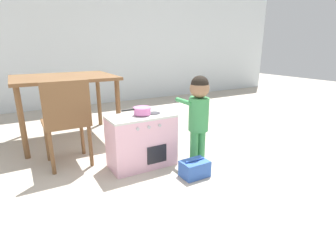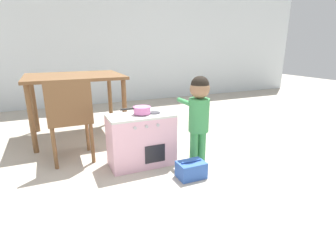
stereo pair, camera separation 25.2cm
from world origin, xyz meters
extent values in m
plane|color=#B2A899|center=(0.00, 0.00, 0.00)|extent=(16.00, 16.00, 0.00)
cube|color=silver|center=(0.00, 3.77, 1.30)|extent=(10.00, 0.06, 2.60)
cube|color=#EAB2C6|center=(-0.04, 0.72, 0.24)|extent=(0.62, 0.32, 0.48)
cube|color=silver|center=(-0.04, 0.72, 0.49)|extent=(0.62, 0.32, 0.02)
cylinder|color=#38383D|center=(-0.02, 0.72, 0.51)|extent=(0.11, 0.11, 0.01)
cylinder|color=#38383D|center=(0.10, 0.72, 0.51)|extent=(0.11, 0.11, 0.01)
cube|color=black|center=(0.04, 0.55, 0.16)|extent=(0.20, 0.01, 0.17)
cylinder|color=#B2B2B7|center=(-0.14, 0.55, 0.43)|extent=(0.03, 0.01, 0.03)
cylinder|color=#B2B2B7|center=(-0.04, 0.55, 0.43)|extent=(0.03, 0.01, 0.03)
cylinder|color=#B2B2B7|center=(0.07, 0.55, 0.43)|extent=(0.03, 0.01, 0.03)
cylinder|color=pink|center=(-0.02, 0.72, 0.54)|extent=(0.16, 0.16, 0.07)
cylinder|color=pink|center=(-0.02, 0.72, 0.57)|extent=(0.16, 0.16, 0.01)
cylinder|color=black|center=(-0.16, 0.72, 0.57)|extent=(0.12, 0.02, 0.02)
cylinder|color=#3D9351|center=(0.43, 0.51, 0.17)|extent=(0.08, 0.08, 0.33)
cylinder|color=#3D9351|center=(0.51, 0.51, 0.17)|extent=(0.08, 0.08, 0.33)
cylinder|color=#3D9351|center=(0.47, 0.51, 0.49)|extent=(0.19, 0.19, 0.32)
sphere|color=#936B4C|center=(0.47, 0.51, 0.74)|extent=(0.18, 0.18, 0.18)
sphere|color=black|center=(0.47, 0.51, 0.78)|extent=(0.17, 0.17, 0.17)
cylinder|color=#3D9351|center=(0.38, 0.63, 0.60)|extent=(0.04, 0.25, 0.04)
cylinder|color=#3D9351|center=(0.56, 0.63, 0.60)|extent=(0.04, 0.25, 0.04)
cube|color=#335BB2|center=(0.27, 0.27, 0.07)|extent=(0.24, 0.17, 0.15)
cylinder|color=#335BB2|center=(0.27, 0.27, 0.16)|extent=(0.19, 0.02, 0.02)
cube|color=brown|center=(-0.49, 1.88, 0.76)|extent=(1.13, 0.93, 0.03)
cylinder|color=brown|center=(-1.00, 1.47, 0.37)|extent=(0.06, 0.06, 0.74)
cylinder|color=brown|center=(0.01, 1.47, 0.37)|extent=(0.06, 0.06, 0.74)
cylinder|color=brown|center=(-1.00, 2.28, 0.37)|extent=(0.06, 0.06, 0.74)
cylinder|color=brown|center=(0.01, 2.28, 0.37)|extent=(0.06, 0.06, 0.74)
cube|color=brown|center=(-0.64, 1.12, 0.42)|extent=(0.40, 0.40, 0.03)
cube|color=brown|center=(-0.64, 0.93, 0.64)|extent=(0.40, 0.02, 0.40)
cylinder|color=brown|center=(-0.81, 0.95, 0.20)|extent=(0.04, 0.04, 0.41)
cylinder|color=brown|center=(-0.47, 0.95, 0.20)|extent=(0.04, 0.04, 0.41)
cylinder|color=brown|center=(-0.81, 1.29, 0.20)|extent=(0.04, 0.04, 0.41)
cylinder|color=brown|center=(-0.47, 1.29, 0.20)|extent=(0.04, 0.04, 0.41)
camera|label=1|loc=(-1.00, -1.43, 1.12)|focal=28.00mm
camera|label=2|loc=(-0.77, -1.55, 1.12)|focal=28.00mm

